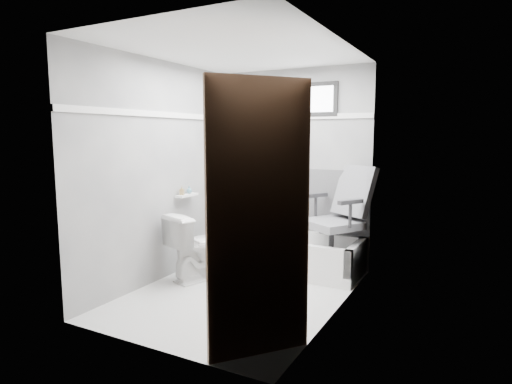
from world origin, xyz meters
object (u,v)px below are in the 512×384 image
Objects in this scene: soap_bottle_a at (182,190)px; soap_bottle_b at (189,190)px; door at (273,232)px; office_chair at (332,216)px; toilet at (200,246)px; bathtub at (296,254)px.

soap_bottle_b is at bearing 90.00° from soap_bottle_a.
office_chair is at bearing 98.46° from door.
toilet is at bearing -37.41° from soap_bottle_b.
bathtub is 1.47m from soap_bottle_b.
bathtub is at bearing -146.13° from office_chair.
soap_bottle_a is (-0.32, 0.10, 0.60)m from toilet.
bathtub is at bearing 28.40° from soap_bottle_a.
soap_bottle_a reaches higher than bathtub.
door reaches higher than toilet.
office_chair is at bearing 17.84° from soap_bottle_b.
soap_bottle_a is 0.14m from soap_bottle_b.
door reaches higher than bathtub.
bathtub is 1.99× the size of toilet.
soap_bottle_b is (-1.92, 1.72, -0.04)m from door.
bathtub is at bearing 22.83° from soap_bottle_b.
bathtub is 1.14m from toilet.
office_chair reaches higher than bathtub.
office_chair is at bearing 2.55° from bathtub.
soap_bottle_b is at bearing -157.17° from bathtub.
bathtub is 14.44× the size of soap_bottle_a.
door is at bearing -39.41° from soap_bottle_a.
soap_bottle_a is at bearing 140.59° from door.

